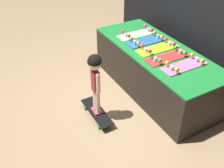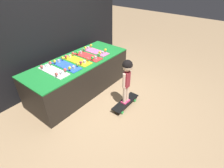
% 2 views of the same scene
% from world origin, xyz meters
% --- Properties ---
extents(ground_plane, '(16.00, 16.00, 0.00)m').
position_xyz_m(ground_plane, '(0.00, 0.00, 0.00)').
color(ground_plane, '#9E7F5B').
extents(back_wall, '(3.72, 0.10, 2.26)m').
position_xyz_m(back_wall, '(0.00, 1.18, 1.13)').
color(back_wall, black).
rests_on(back_wall, ground_plane).
extents(display_rack, '(2.08, 0.83, 0.66)m').
position_xyz_m(display_rack, '(0.00, 0.52, 0.33)').
color(display_rack, black).
rests_on(display_rack, ground_plane).
extents(skateboard_white_on_rack, '(0.21, 0.61, 0.09)m').
position_xyz_m(skateboard_white_on_rack, '(-0.52, 0.54, 0.68)').
color(skateboard_white_on_rack, white).
rests_on(skateboard_white_on_rack, display_rack).
extents(skateboard_blue_on_rack, '(0.21, 0.61, 0.09)m').
position_xyz_m(skateboard_blue_on_rack, '(-0.26, 0.53, 0.68)').
color(skateboard_blue_on_rack, blue).
rests_on(skateboard_blue_on_rack, display_rack).
extents(skateboard_yellow_on_rack, '(0.21, 0.61, 0.09)m').
position_xyz_m(skateboard_yellow_on_rack, '(0.00, 0.53, 0.68)').
color(skateboard_yellow_on_rack, yellow).
rests_on(skateboard_yellow_on_rack, display_rack).
extents(skateboard_red_on_rack, '(0.21, 0.61, 0.09)m').
position_xyz_m(skateboard_red_on_rack, '(0.26, 0.50, 0.68)').
color(skateboard_red_on_rack, red).
rests_on(skateboard_red_on_rack, display_rack).
extents(skateboard_pink_on_rack, '(0.21, 0.61, 0.09)m').
position_xyz_m(skateboard_pink_on_rack, '(0.52, 0.54, 0.68)').
color(skateboard_pink_on_rack, pink).
rests_on(skateboard_pink_on_rack, display_rack).
extents(skateboard_on_floor, '(0.63, 0.18, 0.09)m').
position_xyz_m(skateboard_on_floor, '(0.15, -0.50, 0.07)').
color(skateboard_on_floor, black).
rests_on(skateboard_on_floor, ground_plane).
extents(child, '(0.20, 0.17, 0.84)m').
position_xyz_m(child, '(0.15, -0.50, 0.68)').
color(child, '#E03D6B').
rests_on(child, skateboard_on_floor).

